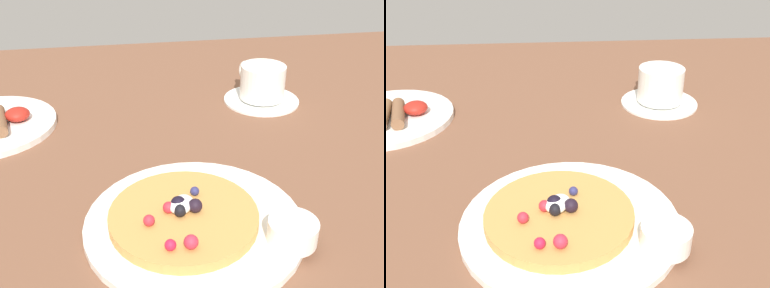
{
  "view_description": "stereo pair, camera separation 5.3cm",
  "coord_description": "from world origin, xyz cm",
  "views": [
    {
      "loc": [
        -3.02,
        -56.8,
        37.7
      ],
      "look_at": [
        6.71,
        2.07,
        4.0
      ],
      "focal_mm": 43.6,
      "sensor_mm": 36.0,
      "label": 1
    },
    {
      "loc": [
        2.28,
        -57.43,
        37.7
      ],
      "look_at": [
        6.71,
        2.07,
        4.0
      ],
      "focal_mm": 43.6,
      "sensor_mm": 36.0,
      "label": 2
    }
  ],
  "objects": [
    {
      "name": "coffee_cup",
      "position": [
        24.04,
        23.97,
        4.18
      ],
      "size": [
        8.6,
        11.44,
        6.46
      ],
      "color": "white",
      "rests_on": "coffee_saucer"
    },
    {
      "name": "coffee_saucer",
      "position": [
        24.1,
        23.83,
        0.42
      ],
      "size": [
        14.62,
        14.62,
        0.84
      ],
      "primitive_type": "cylinder",
      "color": "white",
      "rests_on": "ground_plane"
    },
    {
      "name": "syrup_ramekin",
      "position": [
        15.27,
        -17.41,
        2.49
      ],
      "size": [
        5.87,
        5.87,
        2.82
      ],
      "color": "white",
      "rests_on": "pancake_plate"
    },
    {
      "name": "pancake_with_berries",
      "position": [
        3.33,
        -11.78,
        1.88
      ],
      "size": [
        18.51,
        18.51,
        3.33
      ],
      "color": "#CF8F48",
      "rests_on": "pancake_plate"
    },
    {
      "name": "pancake_plate",
      "position": [
        4.72,
        -11.73,
        0.52
      ],
      "size": [
        27.34,
        27.34,
        1.04
      ],
      "primitive_type": "cylinder",
      "color": "white",
      "rests_on": "ground_plane"
    },
    {
      "name": "ground_plane",
      "position": [
        0.0,
        0.0,
        -1.5
      ],
      "size": [
        173.08,
        130.52,
        3.0
      ],
      "primitive_type": "cube",
      "color": "brown"
    }
  ]
}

